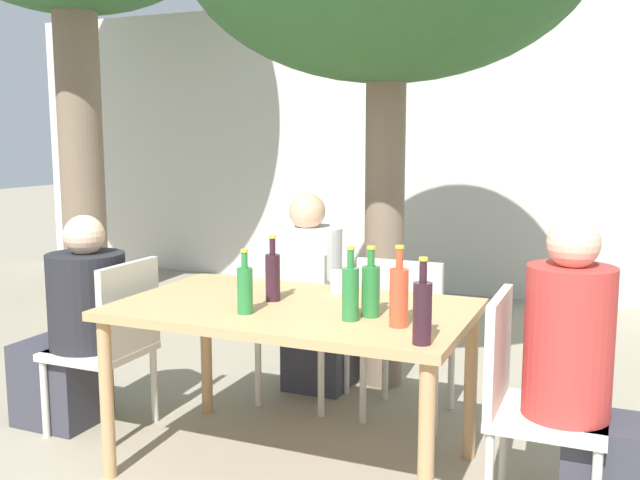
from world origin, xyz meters
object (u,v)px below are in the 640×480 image
object	(u,v)px
soda_bottle_1	(399,295)
drinking_glass_1	(338,282)
green_bottle_2	(371,289)
wine_bottle_5	(273,276)
person_seated_1	(589,392)
person_seated_0	(76,332)
green_bottle_4	(245,289)
patio_chair_3	(405,331)
dining_table_front	(294,322)
patio_chair_1	(526,394)
patio_chair_2	(297,319)
wine_bottle_3	(422,311)
person_seated_2	(313,303)
green_bottle_0	(350,292)
drinking_glass_0	(420,282)
patio_chair_0	(112,338)

from	to	relation	value
soda_bottle_1	drinking_glass_1	distance (m)	0.65
green_bottle_2	drinking_glass_1	world-z (taller)	green_bottle_2
wine_bottle_5	person_seated_1	bearing A→B (deg)	-1.68
person_seated_0	green_bottle_4	bearing A→B (deg)	79.08
patio_chair_3	green_bottle_2	distance (m)	0.85
dining_table_front	person_seated_1	size ratio (longest dim) A/B	1.29
soda_bottle_1	green_bottle_4	xyz separation A→B (m)	(-0.65, -0.05, -0.02)
patio_chair_1	green_bottle_2	world-z (taller)	green_bottle_2
green_bottle_2	wine_bottle_5	xyz separation A→B (m)	(-0.50, 0.10, 0.00)
patio_chair_2	person_seated_0	xyz separation A→B (m)	(-0.93, -0.70, 0.00)
person_seated_0	patio_chair_2	bearing A→B (deg)	126.87
patio_chair_2	soda_bottle_1	size ratio (longest dim) A/B	2.75
person_seated_0	green_bottle_2	size ratio (longest dim) A/B	3.76
wine_bottle_3	soda_bottle_1	bearing A→B (deg)	126.62
person_seated_2	green_bottle_4	bearing A→B (deg)	99.28
green_bottle_0	drinking_glass_0	distance (m)	0.56
dining_table_front	drinking_glass_0	bearing A→B (deg)	39.81
patio_chair_3	person_seated_1	xyz separation A→B (m)	(0.93, -0.70, 0.04)
dining_table_front	patio_chair_3	xyz separation A→B (m)	(0.31, 0.70, -0.19)
dining_table_front	green_bottle_2	bearing A→B (deg)	-8.79
patio_chair_3	person_seated_2	size ratio (longest dim) A/B	0.75
wine_bottle_3	drinking_glass_0	distance (m)	0.78
person_seated_2	green_bottle_4	distance (m)	1.20
green_bottle_2	drinking_glass_1	size ratio (longest dim) A/B	2.78
drinking_glass_1	patio_chair_1	bearing A→B (deg)	-18.83
wine_bottle_3	wine_bottle_5	world-z (taller)	wine_bottle_3
green_bottle_4	drinking_glass_0	size ratio (longest dim) A/B	2.11
dining_table_front	patio_chair_2	xyz separation A→B (m)	(-0.31, 0.70, -0.19)
person_seated_0	person_seated_1	world-z (taller)	person_seated_1
wine_bottle_3	drinking_glass_1	xyz separation A→B (m)	(-0.59, 0.67, -0.07)
green_bottle_0	soda_bottle_1	distance (m)	0.21
drinking_glass_1	drinking_glass_0	bearing A→B (deg)	11.74
dining_table_front	drinking_glass_0	world-z (taller)	drinking_glass_0
dining_table_front	green_bottle_2	distance (m)	0.43
green_bottle_2	wine_bottle_3	distance (m)	0.42
patio_chair_0	drinking_glass_1	xyz separation A→B (m)	(1.10, 0.31, 0.32)
person_seated_0	drinking_glass_0	distance (m)	1.78
soda_bottle_1	green_bottle_4	size ratio (longest dim) A/B	1.18
patio_chair_1	patio_chair_3	xyz separation A→B (m)	(-0.70, 0.70, 0.00)
person_seated_0	green_bottle_2	distance (m)	1.66
patio_chair_2	drinking_glass_0	world-z (taller)	drinking_glass_0
green_bottle_2	wine_bottle_5	size ratio (longest dim) A/B	0.99
wine_bottle_3	green_bottle_4	distance (m)	0.81
soda_bottle_1	patio_chair_2	bearing A→B (deg)	134.29
dining_table_front	drinking_glass_1	bearing A→B (deg)	73.81
person_seated_0	wine_bottle_5	xyz separation A→B (m)	(1.12, 0.04, 0.38)
person_seated_1	soda_bottle_1	xyz separation A→B (m)	(-0.71, -0.16, 0.35)
person_seated_0	wine_bottle_3	xyz separation A→B (m)	(1.92, -0.36, 0.38)
wine_bottle_3	drinking_glass_0	bearing A→B (deg)	105.53
soda_bottle_1	wine_bottle_3	distance (m)	0.24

